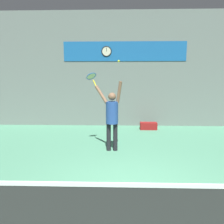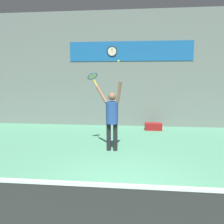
{
  "view_description": "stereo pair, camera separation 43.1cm",
  "coord_description": "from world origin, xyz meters",
  "px_view_note": "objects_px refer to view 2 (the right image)",
  "views": [
    {
      "loc": [
        -0.25,
        -3.62,
        2.12
      ],
      "look_at": [
        -0.44,
        2.63,
        1.16
      ],
      "focal_mm": 35.0,
      "sensor_mm": 36.0,
      "label": 1
    },
    {
      "loc": [
        0.18,
        -3.59,
        2.12
      ],
      "look_at": [
        -0.44,
        2.63,
        1.16
      ],
      "focal_mm": 35.0,
      "sensor_mm": 36.0,
      "label": 2
    }
  ],
  "objects_px": {
    "scoreboard_clock": "(112,51)",
    "tennis_ball": "(119,61)",
    "tennis_racket": "(93,77)",
    "equipment_bag": "(153,126)",
    "tennis_player": "(112,115)"
  },
  "relations": [
    {
      "from": "scoreboard_clock",
      "to": "tennis_racket",
      "type": "relative_size",
      "value": 1.07
    },
    {
      "from": "scoreboard_clock",
      "to": "tennis_player",
      "type": "bearing_deg",
      "value": -84.39
    },
    {
      "from": "scoreboard_clock",
      "to": "tennis_racket",
      "type": "height_order",
      "value": "scoreboard_clock"
    },
    {
      "from": "scoreboard_clock",
      "to": "tennis_ball",
      "type": "relative_size",
      "value": 6.9
    },
    {
      "from": "tennis_player",
      "to": "equipment_bag",
      "type": "bearing_deg",
      "value": 62.24
    },
    {
      "from": "scoreboard_clock",
      "to": "tennis_player",
      "type": "distance_m",
      "value": 4.12
    },
    {
      "from": "scoreboard_clock",
      "to": "tennis_ball",
      "type": "distance_m",
      "value": 3.62
    },
    {
      "from": "tennis_ball",
      "to": "equipment_bag",
      "type": "bearing_deg",
      "value": 65.87
    },
    {
      "from": "scoreboard_clock",
      "to": "equipment_bag",
      "type": "xyz_separation_m",
      "value": [
        1.79,
        -0.7,
        -3.14
      ]
    },
    {
      "from": "equipment_bag",
      "to": "tennis_player",
      "type": "bearing_deg",
      "value": -117.76
    },
    {
      "from": "scoreboard_clock",
      "to": "equipment_bag",
      "type": "bearing_deg",
      "value": -21.23
    },
    {
      "from": "tennis_player",
      "to": "equipment_bag",
      "type": "height_order",
      "value": "tennis_player"
    },
    {
      "from": "scoreboard_clock",
      "to": "tennis_ball",
      "type": "height_order",
      "value": "scoreboard_clock"
    },
    {
      "from": "scoreboard_clock",
      "to": "tennis_ball",
      "type": "xyz_separation_m",
      "value": [
        0.53,
        -3.51,
        -0.69
      ]
    },
    {
      "from": "tennis_racket",
      "to": "equipment_bag",
      "type": "relative_size",
      "value": 0.6
    }
  ]
}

